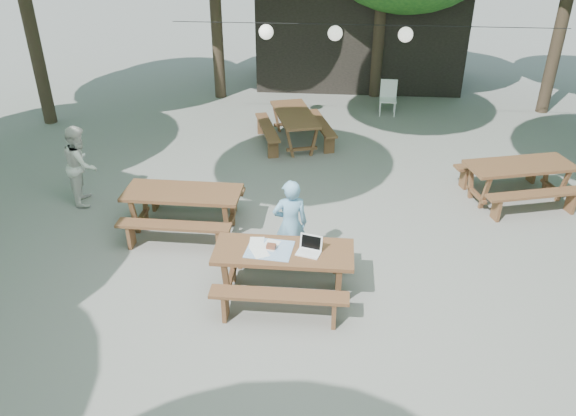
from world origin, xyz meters
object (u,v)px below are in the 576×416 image
Objects in this scene: picnic_table_nw at (184,210)px; second_person at (81,165)px; woman at (290,225)px; plastic_chair at (387,105)px; main_picnic_table at (284,271)px.

second_person is (-2.16, 0.87, 0.37)m from picnic_table_nw.
woman is 1.67× the size of plastic_chair.
second_person reaches higher than woman.
picnic_table_nw is 2.36m from second_person.
main_picnic_table is 8.27m from plastic_chair.
plastic_chair reaches higher than picnic_table_nw.
main_picnic_table is 1.32× the size of second_person.
main_picnic_table is at bearing -101.06° from plastic_chair.
woman is at bearing -131.31° from second_person.
woman is 4.48m from second_person.
picnic_table_nw is 1.34× the size of woman.
woman is (0.03, 0.71, 0.36)m from main_picnic_table.
second_person reaches higher than plastic_chair.
woman is 0.99× the size of second_person.
picnic_table_nw is at bearing -129.25° from second_person.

